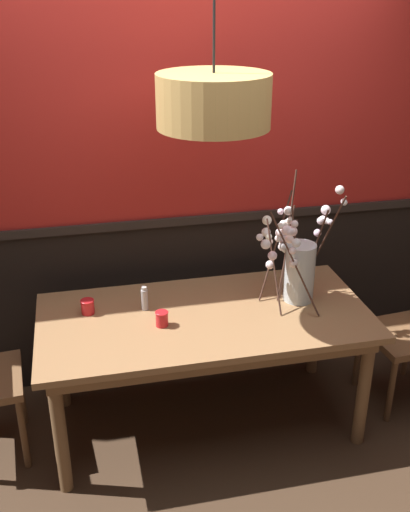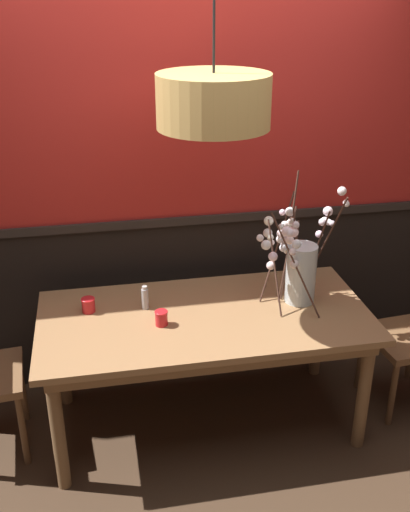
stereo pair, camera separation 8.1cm
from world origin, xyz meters
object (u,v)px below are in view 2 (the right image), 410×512
Objects in this scene: chair_far_side_right at (216,277)px; vase_with_blossoms at (298,265)px; chair_far_side_left at (141,285)px; candle_holder_nearer_center at (88,305)px; dining_table at (205,327)px; candle_holder_nearer_edge at (161,318)px; condiment_bottle at (145,298)px; pendant_lamp at (214,101)px.

chair_far_side_right is 0.96m from vase_with_blossoms.
chair_far_side_left reaches higher than candle_holder_nearer_center.
dining_table is 21.63× the size of candle_holder_nearer_edge.
condiment_bottle reaches higher than candle_holder_nearer_edge.
chair_far_side_left is 6.47× the size of condiment_bottle.
candle_holder_nearer_edge reaches higher than candle_holder_nearer_center.
vase_with_blossoms reaches higher than dining_table.
candle_holder_nearer_edge is 0.20m from condiment_bottle.
candle_holder_nearer_center is 0.98× the size of candle_holder_nearer_edge.
condiment_bottle is at bearing -4.31° from candle_holder_nearer_center.
chair_far_side_left is 0.80× the size of pendant_lamp.
candle_holder_nearer_center is at bearing -140.37° from chair_far_side_right.
candle_holder_nearer_edge is (0.37, -0.21, 0.00)m from candle_holder_nearer_center.
candle_holder_nearer_center is (-1.16, 0.09, -0.18)m from vase_with_blossoms.
dining_table is at bearing -71.67° from chair_far_side_left.
chair_far_side_right is at bearing 53.05° from condiment_bottle.
candle_holder_nearer_center is at bearing 150.21° from candle_holder_nearer_edge.
chair_far_side_right is at bearing 110.11° from vase_with_blossoms.
dining_table is 2.03× the size of chair_far_side_right.
vase_with_blossoms is 0.64× the size of pendant_lamp.
candle_holder_nearer_edge is 1.14m from pendant_lamp.
dining_table is at bearing 14.53° from candle_holder_nearer_edge.
pendant_lamp is (0.04, -0.02, 1.22)m from dining_table.
dining_table is at bearing -105.80° from chair_far_side_right.
candle_holder_nearer_center is (-0.34, -0.68, 0.26)m from chair_far_side_left.
pendant_lamp reaches higher than candle_holder_nearer_edge.
vase_with_blossoms is at bearing -43.38° from chair_far_side_left.
dining_table is 2.01× the size of chair_far_side_left.
chair_far_side_left is 0.76m from condiment_bottle.
candle_holder_nearer_center is 0.31m from condiment_bottle.
chair_far_side_left reaches higher than candle_holder_nearer_edge.
candle_holder_nearer_edge is at bearing -29.79° from candle_holder_nearer_center.
chair_far_side_left is (-0.28, 0.83, -0.13)m from dining_table.
vase_with_blossoms is at bearing 9.49° from pendant_lamp.
condiment_bottle is 1.14m from pendant_lamp.
chair_far_side_left is 1.63m from pendant_lamp.
chair_far_side_right is at bearing 62.21° from candle_holder_nearer_edge.
vase_with_blossoms is (0.81, -0.77, 0.43)m from chair_far_side_left.
chair_far_side_left is 0.93m from candle_holder_nearer_edge.
condiment_bottle is (-0.03, -0.71, 0.28)m from chair_far_side_left.
candle_holder_nearer_edge is at bearing -165.47° from dining_table.
pendant_lamp reaches higher than candle_holder_nearer_center.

